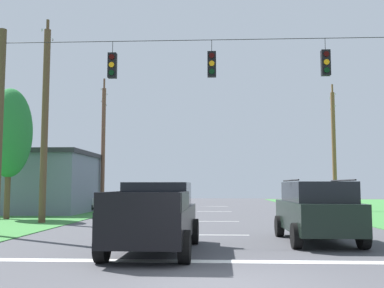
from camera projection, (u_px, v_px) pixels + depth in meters
ground_plane at (219, 285)px, 8.40m from camera, size 120.00×120.00×0.00m
stop_bar_stripe at (218, 261)px, 11.00m from camera, size 13.47×0.45×0.01m
lane_dash_0 at (216, 235)px, 16.97m from camera, size 2.50×0.15×0.01m
lane_dash_1 at (215, 221)px, 23.54m from camera, size 2.50×0.15×0.01m
lane_dash_2 at (215, 212)px, 32.65m from camera, size 2.50×0.15×0.01m
lane_dash_3 at (214, 206)px, 40.77m from camera, size 2.50×0.15×0.01m
overhead_signal_span at (216, 120)px, 16.50m from camera, size 16.60×0.31×7.83m
pickup_truck at (155, 217)px, 12.74m from camera, size 2.36×5.44×1.95m
suv_black at (316, 210)px, 14.84m from camera, size 2.24×4.81×2.05m
distant_car_crossing_white at (74, 200)px, 33.28m from camera, size 4.39×2.20×1.52m
utility_pole_far_right at (334, 148)px, 34.37m from camera, size 0.31×1.76×9.71m
utility_pole_mid_left at (45, 122)px, 22.82m from camera, size 0.34×1.58×10.46m
utility_pole_far_left at (103, 145)px, 34.55m from camera, size 0.31×1.95×10.20m
tree_roadside_right at (10, 133)px, 25.39m from camera, size 2.49×2.49×7.40m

